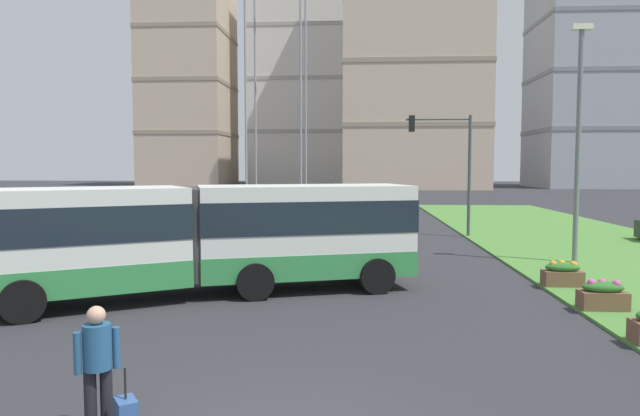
{
  "coord_description": "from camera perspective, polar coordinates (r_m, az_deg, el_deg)",
  "views": [
    {
      "loc": [
        0.98,
        -7.15,
        3.56
      ],
      "look_at": [
        -0.22,
        11.45,
        2.2
      ],
      "focal_mm": 32.41,
      "sensor_mm": 36.0,
      "label": 1
    }
  ],
  "objects": [
    {
      "name": "streetlight_median",
      "position": [
        22.7,
        24.16,
        6.72
      ],
      "size": [
        0.7,
        0.28,
        8.55
      ],
      "color": "slate",
      "rests_on": "ground"
    },
    {
      "name": "flower_planter_3",
      "position": [
        18.3,
        22.82,
        -6.02
      ],
      "size": [
        1.1,
        0.56,
        0.74
      ],
      "color": "brown",
      "rests_on": "grass_median"
    },
    {
      "name": "flower_planter_2",
      "position": [
        15.76,
        26.15,
        -7.73
      ],
      "size": [
        1.1,
        0.56,
        0.74
      ],
      "color": "brown",
      "rests_on": "grass_median"
    },
    {
      "name": "apartment_tower_centre",
      "position": [
        95.62,
        9.26,
        16.04
      ],
      "size": [
        22.18,
        15.65,
        46.59
      ],
      "color": "#C6B299",
      "rests_on": "ground"
    },
    {
      "name": "apartment_tower_westcentre",
      "position": [
        115.35,
        -2.02,
        11.98
      ],
      "size": [
        18.19,
        16.88,
        38.47
      ],
      "color": "silver",
      "rests_on": "ground"
    },
    {
      "name": "pedestrian_crossing",
      "position": [
        8.34,
        -21.12,
        -13.95
      ],
      "size": [
        0.49,
        0.37,
        1.74
      ],
      "color": "black",
      "rests_on": "ground"
    },
    {
      "name": "traffic_light_far_right",
      "position": [
        29.51,
        12.63,
        5.18
      ],
      "size": [
        3.25,
        0.28,
        6.07
      ],
      "color": "#474C51",
      "rests_on": "ground"
    },
    {
      "name": "car_maroon_sedan",
      "position": [
        26.3,
        -11.83,
        -2.04
      ],
      "size": [
        4.53,
        2.3,
        1.58
      ],
      "color": "maroon",
      "rests_on": "ground"
    },
    {
      "name": "apartment_tower_west",
      "position": [
        111.05,
        -12.81,
        11.55
      ],
      "size": [
        14.86,
        17.24,
        36.02
      ],
      "color": "#C6B299",
      "rests_on": "ground"
    },
    {
      "name": "apartment_tower_eastcentre",
      "position": [
        107.57,
        24.9,
        11.48
      ],
      "size": [
        16.71,
        16.98,
        35.89
      ],
      "color": "#9EA3AD",
      "rests_on": "ground"
    },
    {
      "name": "transmission_pylon",
      "position": [
        68.15,
        -4.31,
        17.81
      ],
      "size": [
        9.0,
        6.24,
        36.37
      ],
      "color": "gray",
      "rests_on": "ground"
    },
    {
      "name": "articulated_bus",
      "position": [
        16.13,
        -11.15,
        -2.69
      ],
      "size": [
        11.71,
        7.01,
        3.0
      ],
      "color": "silver",
      "rests_on": "ground"
    }
  ]
}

